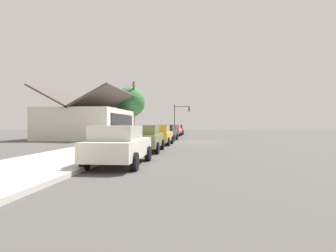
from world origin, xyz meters
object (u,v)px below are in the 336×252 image
(car_navy, at_px, (170,131))
(traffic_light_main, at_px, (180,114))
(shade_tree, at_px, (130,102))
(car_mustard, at_px, (159,135))
(fire_hydrant_red, at_px, (105,147))
(car_coral, at_px, (174,130))
(car_charcoal, at_px, (167,132))
(car_olive, at_px, (145,138))
(utility_pole_wooden, at_px, (134,108))
(car_ivory, at_px, (119,145))
(car_cherry, at_px, (178,129))

(car_navy, relative_size, traffic_light_main, 0.92)
(shade_tree, bearing_deg, car_mustard, -160.03)
(shade_tree, bearing_deg, fire_hydrant_red, -169.71)
(car_coral, bearing_deg, car_charcoal, -177.75)
(car_olive, bearing_deg, utility_pole_wooden, 12.87)
(car_ivory, bearing_deg, shade_tree, 12.12)
(car_mustard, distance_m, fire_hydrant_red, 9.10)
(car_olive, bearing_deg, car_navy, -0.34)
(car_coral, xyz_separation_m, car_cherry, (6.30, -0.06, 0.00))
(car_olive, height_order, car_charcoal, same)
(car_ivory, xyz_separation_m, car_coral, (30.24, 0.09, -0.00))
(car_charcoal, relative_size, fire_hydrant_red, 6.38)
(fire_hydrant_red, bearing_deg, utility_pole_wooden, 8.97)
(car_cherry, xyz_separation_m, utility_pole_wooden, (-8.20, 5.48, 3.11))
(car_cherry, bearing_deg, utility_pole_wooden, 143.74)
(car_charcoal, height_order, car_coral, same)
(car_cherry, height_order, utility_pole_wooden, utility_pole_wooden)
(car_ivory, xyz_separation_m, car_charcoal, (18.29, -0.02, -0.00))
(car_cherry, relative_size, utility_pole_wooden, 0.66)
(car_charcoal, xyz_separation_m, shade_tree, (11.14, 6.33, 3.90))
(car_coral, bearing_deg, traffic_light_main, 0.49)
(car_mustard, bearing_deg, car_charcoal, 1.33)
(car_olive, distance_m, car_navy, 18.46)
(fire_hydrant_red, bearing_deg, car_charcoal, -5.70)
(car_navy, height_order, utility_pole_wooden, utility_pole_wooden)
(car_mustard, relative_size, shade_tree, 0.65)
(car_charcoal, relative_size, car_coral, 0.98)
(car_ivory, height_order, car_navy, same)
(car_ivory, relative_size, traffic_light_main, 0.90)
(car_coral, height_order, car_cherry, same)
(traffic_light_main, bearing_deg, shade_tree, 151.41)
(car_coral, relative_size, fire_hydrant_red, 6.49)
(car_ivory, xyz_separation_m, fire_hydrant_red, (2.99, 1.51, -0.32))
(car_navy, height_order, car_cherry, same)
(utility_pole_wooden, bearing_deg, shade_tree, 36.12)
(car_navy, bearing_deg, utility_pole_wooden, 52.17)
(car_navy, bearing_deg, car_ivory, 179.02)
(car_ivory, xyz_separation_m, car_mustard, (11.96, -0.04, -0.00))
(car_mustard, xyz_separation_m, car_navy, (12.46, 0.24, 0.00))
(car_ivory, height_order, shade_tree, shade_tree)
(car_olive, xyz_separation_m, car_charcoal, (12.33, -0.00, -0.00))
(car_cherry, relative_size, shade_tree, 0.72)
(car_olive, bearing_deg, shade_tree, 14.08)
(car_olive, height_order, shade_tree, shade_tree)
(car_ivory, xyz_separation_m, shade_tree, (29.43, 6.31, 3.90))
(car_olive, height_order, car_cherry, same)
(car_ivory, height_order, fire_hydrant_red, car_ivory)
(shade_tree, height_order, fire_hydrant_red, shade_tree)
(car_ivory, distance_m, car_coral, 30.24)
(car_ivory, relative_size, car_navy, 0.98)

